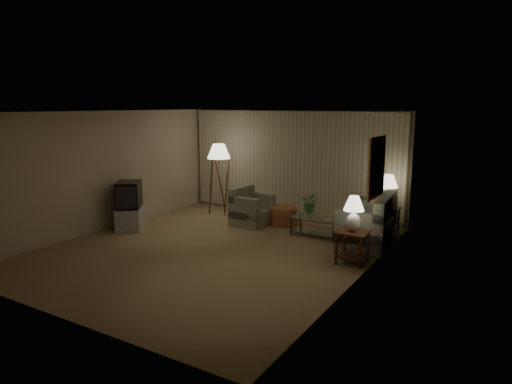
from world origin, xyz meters
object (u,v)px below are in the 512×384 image
side_table_near (352,241)px  table_lamp_far (388,188)px  tv_cabinet (130,218)px  armchair (252,210)px  coffee_table (316,224)px  side_table_far (387,216)px  ottoman (283,216)px  table_lamp_near (354,210)px  crt_tv (129,195)px  vase (310,213)px  sofa (367,223)px  floor_lamp (219,178)px

side_table_near → table_lamp_far: bearing=90.0°
tv_cabinet → armchair: bearing=91.8°
tv_cabinet → coffee_table: bearing=76.4°
side_table_far → ottoman: side_table_far is taller
table_lamp_near → coffee_table: table_lamp_near is taller
crt_tv → vase: 4.15m
tv_cabinet → side_table_far: bearing=81.1°
ottoman → sofa: bearing=-10.2°
armchair → vase: armchair is taller
ottoman → vase: bearing=-28.2°
floor_lamp → ottoman: (1.96, -0.13, -0.75)m
armchair → table_lamp_near: 3.31m
side_table_near → floor_lamp: bearing=156.3°
armchair → ottoman: 0.76m
floor_lamp → tv_cabinet: bearing=-112.5°
table_lamp_far → tv_cabinet: 5.89m
crt_tv → floor_lamp: bearing=121.4°
coffee_table → side_table_near: bearing=-45.0°
sofa → vase: 1.25m
crt_tv → coffee_table: bearing=76.4°
sofa → coffee_table: sofa is taller
table_lamp_near → crt_tv: 5.22m
coffee_table → vase: size_ratio=6.86×
side_table_far → sofa: bearing=-99.2°
armchair → tv_cabinet: bearing=132.1°
table_lamp_near → floor_lamp: 4.66m
sofa → crt_tv: (-5.05, -1.74, 0.39)m
side_table_far → floor_lamp: 4.32m
vase → coffee_table: bearing=0.0°
armchair → tv_cabinet: (-2.25, -1.75, -0.11)m
coffee_table → ottoman: size_ratio=1.70×
armchair → vase: bearing=-90.0°
side_table_far → vase: (-1.40, -1.03, 0.09)m
table_lamp_far → table_lamp_near: bearing=-90.0°
armchair → floor_lamp: floor_lamp is taller
table_lamp_near → ottoman: bearing=143.0°
sofa → side_table_far: 0.94m
sofa → tv_cabinet: bearing=-77.4°
coffee_table → crt_tv: size_ratio=1.28×
sofa → vase: sofa is taller
sofa → table_lamp_near: bearing=-0.1°
side_table_near → sofa: bearing=96.3°
side_table_far → floor_lamp: size_ratio=0.33×
armchair → floor_lamp: bearing=73.1°
side_table_far → table_lamp_near: table_lamp_near is taller
side_table_near → crt_tv: crt_tv is taller
armchair → table_lamp_near: size_ratio=1.49×
armchair → crt_tv: crt_tv is taller
armchair → side_table_near: size_ratio=1.60×
sofa → vase: (-1.25, -0.10, 0.08)m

